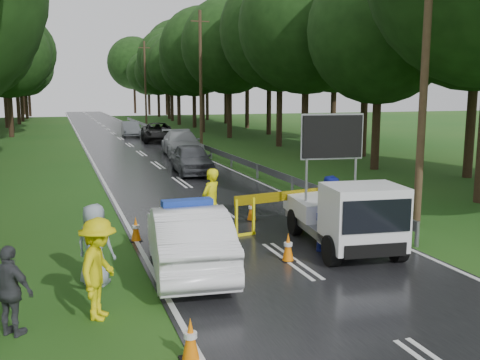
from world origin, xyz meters
name	(u,v)px	position (x,y,z in m)	size (l,w,h in m)	color
ground	(290,261)	(0.00, 0.00, 0.00)	(160.00, 160.00, 0.00)	#1B4F16
road	(129,145)	(0.00, 30.00, 0.01)	(7.00, 140.00, 0.02)	black
guardrail	(177,137)	(3.70, 29.67, 0.55)	(0.12, 60.06, 0.70)	gray
utility_pole_near	(425,59)	(5.20, 2.00, 5.06)	(1.40, 0.24, 10.00)	#442E20
utility_pole_mid	(201,78)	(5.20, 28.00, 5.06)	(1.40, 0.24, 10.00)	#442E20
utility_pole_far	(145,83)	(5.20, 54.00, 5.06)	(1.40, 0.24, 10.00)	#442E20
police_sedan	(188,239)	(-2.55, 0.10, 0.77)	(2.13, 4.83, 1.70)	white
work_truck	(346,215)	(1.76, 0.43, 0.94)	(2.45, 4.56, 3.48)	gray
barrier	(278,202)	(0.80, 2.67, 0.91)	(2.88, 0.51, 1.20)	#FCF00D
officer	(211,202)	(-1.19, 2.95, 0.98)	(0.71, 0.47, 1.95)	#F5EF0D
civilian	(331,213)	(1.37, 0.50, 0.99)	(0.96, 0.75, 1.98)	#162194
bystander_left	(99,269)	(-4.69, -1.92, 0.94)	(1.22, 0.70, 1.89)	yellow
bystander_mid	(11,291)	(-6.16, -2.16, 0.79)	(0.93, 0.39, 1.59)	#383A3F
bystander_right	(95,245)	(-4.64, -0.11, 0.89)	(0.87, 0.57, 1.78)	#8D98A9
queue_car_first	(192,159)	(1.11, 14.51, 0.75)	(1.77, 4.39, 1.50)	#3F4247
queue_car_second	(182,143)	(2.29, 22.00, 0.80)	(2.24, 5.52, 1.60)	gray
queue_car_third	(158,132)	(2.60, 31.93, 0.77)	(2.56, 5.56, 1.55)	black
queue_car_fourth	(131,129)	(1.17, 37.93, 0.69)	(1.46, 4.20, 1.38)	#464A4E
cone_near_left	(191,340)	(-3.50, -4.00, 0.34)	(0.33, 0.33, 0.71)	black
cone_center	(288,247)	(-0.07, 0.00, 0.35)	(0.34, 0.34, 0.72)	black
cone_far	(252,210)	(0.53, 4.21, 0.35)	(0.35, 0.35, 0.73)	black
cone_left_mid	(136,229)	(-3.34, 3.00, 0.34)	(0.33, 0.33, 0.70)	black
cone_right	(322,206)	(2.98, 4.07, 0.32)	(0.31, 0.31, 0.66)	black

